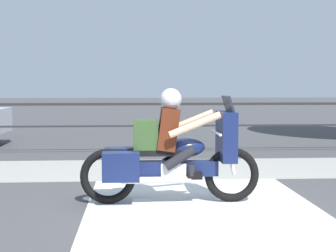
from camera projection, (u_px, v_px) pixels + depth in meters
name	position (u px, v px, depth m)	size (l,w,h in m)	color
ground_plane	(198.00, 213.00, 6.45)	(120.00, 120.00, 0.00)	#424244
sidewalk_band	(176.00, 169.00, 9.83)	(44.00, 2.40, 0.01)	#99968E
crosswalk_band	(207.00, 216.00, 6.26)	(3.02, 6.00, 0.01)	silver
fence_railing	(168.00, 114.00, 11.93)	(36.00, 0.05, 1.19)	#232326
motorcycle	(170.00, 152.00, 6.94)	(2.43, 0.76, 1.56)	black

